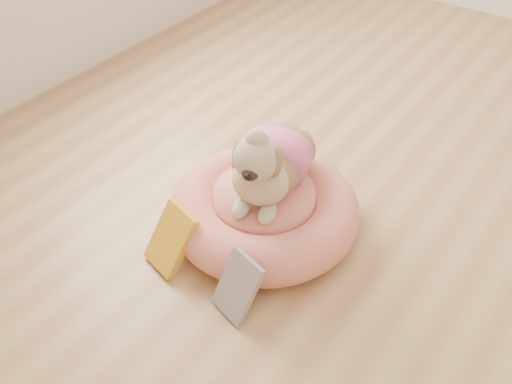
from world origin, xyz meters
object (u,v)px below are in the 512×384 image
Objects in this scene: book_yellow at (171,239)px; book_white at (238,287)px; pet_bed at (264,210)px; dog at (269,150)px.

book_white is (0.30, -0.03, -0.00)m from book_yellow.
book_yellow is at bearing -116.88° from pet_bed.
pet_bed is at bearing -108.78° from dog.
pet_bed is 0.37m from book_white.
book_yellow reaches higher than book_white.
book_white is at bearing -67.50° from pet_bed.
book_white is at bearing 8.82° from book_yellow.
dog reaches higher than pet_bed.
dog is 0.44m from book_yellow.
pet_bed is 0.26m from dog.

